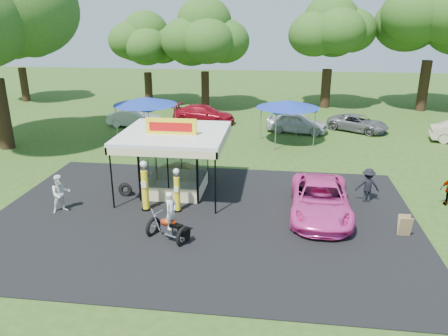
% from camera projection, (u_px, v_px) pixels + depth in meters
% --- Properties ---
extents(ground, '(120.00, 120.00, 0.00)m').
position_uv_depth(ground, '(195.00, 238.00, 18.89)').
color(ground, '#264A17').
rests_on(ground, ground).
extents(asphalt_apron, '(20.00, 14.00, 0.04)m').
position_uv_depth(asphalt_apron, '(203.00, 217.00, 20.76)').
color(asphalt_apron, black).
rests_on(asphalt_apron, ground).
extents(gas_station_kiosk, '(5.40, 5.40, 4.18)m').
position_uv_depth(gas_station_kiosk, '(175.00, 161.00, 23.21)').
color(gas_station_kiosk, white).
rests_on(gas_station_kiosk, ground).
extents(gas_pump_left, '(0.48, 0.48, 2.59)m').
position_uv_depth(gas_pump_left, '(145.00, 187.00, 21.14)').
color(gas_pump_left, black).
rests_on(gas_pump_left, ground).
extents(gas_pump_right, '(0.42, 0.42, 2.24)m').
position_uv_depth(gas_pump_right, '(177.00, 191.00, 21.06)').
color(gas_pump_right, black).
rests_on(gas_pump_right, ground).
extents(motorcycle, '(2.03, 1.57, 2.32)m').
position_uv_depth(motorcycle, '(170.00, 221.00, 18.39)').
color(motorcycle, black).
rests_on(motorcycle, ground).
extents(spare_tires, '(0.82, 0.49, 0.71)m').
position_uv_depth(spare_tires, '(125.00, 190.00, 23.17)').
color(spare_tires, black).
rests_on(spare_tires, ground).
extents(a_frame_sign, '(0.54, 0.49, 0.95)m').
position_uv_depth(a_frame_sign, '(405.00, 226.00, 18.88)').
color(a_frame_sign, '#593819').
rests_on(a_frame_sign, ground).
extents(kiosk_car, '(2.82, 1.13, 0.96)m').
position_uv_depth(kiosk_car, '(184.00, 170.00, 25.71)').
color(kiosk_car, yellow).
rests_on(kiosk_car, ground).
extents(pink_sedan, '(2.93, 6.03, 1.65)m').
position_uv_depth(pink_sedan, '(320.00, 199.00, 20.75)').
color(pink_sedan, '#F342AA').
rests_on(pink_sedan, ground).
extents(spectator_west, '(1.17, 1.15, 1.90)m').
position_uv_depth(spectator_west, '(61.00, 194.00, 21.10)').
color(spectator_west, white).
rests_on(spectator_west, ground).
extents(spectator_east_a, '(1.19, 0.70, 1.82)m').
position_uv_depth(spectator_east_a, '(368.00, 185.00, 22.21)').
color(spectator_east_a, black).
rests_on(spectator_east_a, ground).
extents(bg_car_a, '(4.71, 2.08, 1.50)m').
position_uv_depth(bg_car_a, '(135.00, 118.00, 37.24)').
color(bg_car_a, silver).
rests_on(bg_car_a, ground).
extents(bg_car_b, '(5.78, 3.07, 1.59)m').
position_uv_depth(bg_car_b, '(204.00, 114.00, 38.55)').
color(bg_car_b, maroon).
rests_on(bg_car_b, ground).
extents(bg_car_c, '(5.19, 2.89, 1.67)m').
position_uv_depth(bg_car_c, '(297.00, 122.00, 35.45)').
color(bg_car_c, silver).
rests_on(bg_car_c, ground).
extents(bg_car_d, '(5.30, 4.39, 1.34)m').
position_uv_depth(bg_car_d, '(358.00, 123.00, 35.90)').
color(bg_car_d, slate).
rests_on(bg_car_d, ground).
extents(tent_west, '(4.77, 4.77, 3.34)m').
position_uv_depth(tent_west, '(145.00, 101.00, 32.47)').
color(tent_west, gray).
rests_on(tent_west, ground).
extents(tent_east, '(4.61, 4.61, 3.22)m').
position_uv_depth(tent_east, '(288.00, 104.00, 31.91)').
color(tent_east, gray).
rests_on(tent_east, ground).
extents(oak_far_a, '(8.61, 8.61, 10.21)m').
position_uv_depth(oak_far_a, '(18.00, 41.00, 46.44)').
color(oak_far_a, black).
rests_on(oak_far_a, ground).
extents(oak_far_b, '(7.81, 7.81, 9.32)m').
position_uv_depth(oak_far_b, '(146.00, 47.00, 44.84)').
color(oak_far_b, black).
rests_on(oak_far_b, ground).
extents(oak_far_c, '(8.96, 8.96, 10.56)m').
position_uv_depth(oak_far_c, '(205.00, 41.00, 42.50)').
color(oak_far_c, black).
rests_on(oak_far_c, ground).
extents(oak_far_d, '(9.07, 9.07, 10.79)m').
position_uv_depth(oak_far_d, '(330.00, 38.00, 43.11)').
color(oak_far_d, black).
rests_on(oak_far_d, ground).
extents(oak_far_e, '(11.47, 11.47, 13.65)m').
position_uv_depth(oak_far_e, '(434.00, 19.00, 41.00)').
color(oak_far_e, black).
rests_on(oak_far_e, ground).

